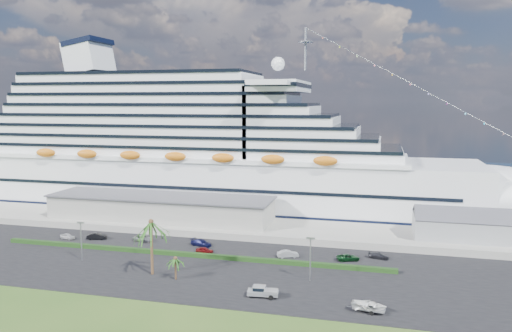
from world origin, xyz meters
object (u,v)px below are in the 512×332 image
(pickup_truck, at_px, (262,291))
(boat_trailer, at_px, (369,305))
(parked_car_3, at_px, (201,243))
(cruise_ship, at_px, (203,155))

(pickup_truck, xyz_separation_m, boat_trailer, (17.78, -1.94, 0.17))
(parked_car_3, bearing_deg, pickup_truck, -123.55)
(pickup_truck, bearing_deg, parked_car_3, 128.75)
(pickup_truck, relative_size, boat_trailer, 0.85)
(parked_car_3, bearing_deg, boat_trailer, -108.12)
(parked_car_3, height_order, boat_trailer, boat_trailer)
(parked_car_3, height_order, pickup_truck, pickup_truck)
(boat_trailer, bearing_deg, cruise_ship, 127.80)
(pickup_truck, height_order, boat_trailer, pickup_truck)
(pickup_truck, bearing_deg, cruise_ship, 117.86)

